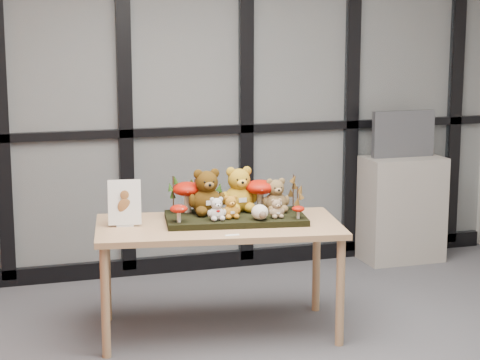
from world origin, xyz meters
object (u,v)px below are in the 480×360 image
object	(u,v)px
mushroom_front_right	(298,212)
monitor	(403,134)
bear_tan_back	(276,193)
bear_pooh_yellow	(239,187)
sign_holder	(125,205)
bear_brown_medium	(207,189)
bear_small_yellow	(231,206)
plush_cream_hedgehog	(260,211)
mushroom_back_left	(187,196)
bear_beige_small	(276,207)
mushroom_back_right	(260,194)
mushroom_front_left	(179,213)
bear_white_bow	(217,207)
diorama_tray	(235,218)
cabinet	(402,209)
display_table	(219,235)

from	to	relation	value
mushroom_front_right	monitor	size ratio (longest dim) A/B	0.16
bear_tan_back	bear_pooh_yellow	bearing A→B (deg)	167.93
sign_holder	bear_brown_medium	bearing A→B (deg)	11.78
bear_small_yellow	plush_cream_hedgehog	world-z (taller)	bear_small_yellow
bear_brown_medium	mushroom_back_left	distance (m)	0.13
bear_small_yellow	bear_beige_small	size ratio (longest dim) A/B	1.20
mushroom_back_left	mushroom_back_right	size ratio (longest dim) A/B	0.97
bear_beige_small	mushroom_front_right	xyz separation A→B (m)	(0.11, -0.06, -0.02)
bear_tan_back	mushroom_front_left	size ratio (longest dim) A/B	2.00
bear_white_bow	sign_holder	xyz separation A→B (m)	(-0.51, 0.16, 0.01)
bear_white_bow	bear_beige_small	size ratio (longest dim) A/B	1.19
bear_white_bow	mushroom_front_right	bearing A→B (deg)	-3.33
bear_pooh_yellow	mushroom_back_left	world-z (taller)	bear_pooh_yellow
bear_small_yellow	monitor	bearing A→B (deg)	43.10
bear_tan_back	bear_white_bow	xyz separation A→B (m)	(-0.40, -0.11, -0.04)
bear_small_yellow	monitor	xyz separation A→B (m)	(1.72, 1.14, 0.21)
mushroom_front_left	plush_cream_hedgehog	bearing A→B (deg)	-9.66
bear_white_bow	bear_beige_small	world-z (taller)	bear_white_bow
mushroom_front_left	bear_brown_medium	bearing A→B (deg)	37.92
diorama_tray	cabinet	distance (m)	2.00
bear_brown_medium	mushroom_back_left	size ratio (longest dim) A/B	1.47
diorama_tray	bear_tan_back	size ratio (longest dim) A/B	3.65
bear_pooh_yellow	bear_beige_small	xyz separation A→B (m)	(0.16, -0.24, -0.09)
diorama_tray	bear_brown_medium	world-z (taller)	bear_brown_medium
mushroom_back_left	bear_beige_small	bearing A→B (deg)	-33.04
bear_small_yellow	bear_beige_small	distance (m)	0.27
display_table	sign_holder	bearing A→B (deg)	178.25
display_table	bear_pooh_yellow	distance (m)	0.34
cabinet	mushroom_front_right	bearing A→B (deg)	-137.02
mushroom_front_right	bear_white_bow	bearing A→B (deg)	167.21
bear_brown_medium	mushroom_front_right	bearing A→B (deg)	-21.01
bear_white_bow	mushroom_front_right	size ratio (longest dim) A/B	1.80
mushroom_front_left	bear_beige_small	bearing A→B (deg)	-6.06
bear_pooh_yellow	bear_beige_small	world-z (taller)	bear_pooh_yellow
mushroom_back_left	monitor	distance (m)	2.14
plush_cream_hedgehog	mushroom_front_right	distance (m)	0.23
mushroom_back_right	mushroom_front_left	xyz separation A→B (m)	(-0.54, -0.15, -0.05)
bear_brown_medium	bear_small_yellow	size ratio (longest dim) A/B	1.99
diorama_tray	mushroom_front_right	size ratio (longest dim) A/B	9.93
display_table	diorama_tray	world-z (taller)	diorama_tray
diorama_tray	bear_pooh_yellow	bearing A→B (deg)	72.29
mushroom_front_right	cabinet	size ratio (longest dim) A/B	0.10
mushroom_front_right	mushroom_front_left	bearing A→B (deg)	170.28
diorama_tray	mushroom_back_right	distance (m)	0.23
mushroom_back_right	monitor	world-z (taller)	monitor
mushroom_back_right	bear_brown_medium	bearing A→B (deg)	177.04
bear_brown_medium	monitor	world-z (taller)	monitor
diorama_tray	plush_cream_hedgehog	world-z (taller)	plush_cream_hedgehog
mushroom_back_right	sign_holder	world-z (taller)	sign_holder
bear_tan_back	bear_white_bow	bearing A→B (deg)	-155.15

